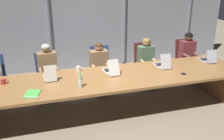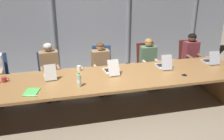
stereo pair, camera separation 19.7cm
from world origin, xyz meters
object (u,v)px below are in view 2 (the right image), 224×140
at_px(coffee_mug_far, 4,80).
at_px(conference_mic_left_side, 184,74).
at_px(person_right_end, 192,55).
at_px(person_center, 102,64).
at_px(office_chair_left_mid, 50,78).
at_px(laptop_center, 111,70).
at_px(spiral_notepad, 31,92).
at_px(laptop_right_mid, 164,65).
at_px(office_chair_center, 102,73).
at_px(water_bottle_primary, 79,80).
at_px(office_chair_right_end, 189,65).
at_px(person_left_mid, 50,67).
at_px(laptop_left_mid, 50,75).
at_px(laptop_right_end, 211,60).
at_px(office_chair_right_mid, 147,69).
at_px(coffee_mug_near, 79,68).
at_px(person_right_mid, 149,60).

distance_m(coffee_mug_far, conference_mic_left_side, 3.35).
bearing_deg(person_right_end, conference_mic_left_side, -37.23).
bearing_deg(person_center, office_chair_left_mid, -101.69).
height_order(laptop_center, conference_mic_left_side, laptop_center).
bearing_deg(person_center, spiral_notepad, -52.47).
bearing_deg(laptop_right_mid, office_chair_center, 52.38).
bearing_deg(water_bottle_primary, coffee_mug_far, 158.29).
xyz_separation_m(person_center, person_right_end, (2.25, 0.00, 0.05)).
xyz_separation_m(laptop_right_mid, person_right_end, (1.09, 0.72, -0.10)).
distance_m(office_chair_right_end, person_left_mid, 3.42).
distance_m(office_chair_center, person_left_mid, 1.22).
distance_m(person_left_mid, coffee_mug_far, 1.08).
relative_size(water_bottle_primary, conference_mic_left_side, 2.30).
height_order(laptop_left_mid, laptop_right_end, laptop_left_mid).
bearing_deg(coffee_mug_far, office_chair_right_mid, 15.65).
bearing_deg(coffee_mug_far, water_bottle_primary, -21.71).
xyz_separation_m(laptop_right_end, office_chair_center, (-2.23, 0.86, -0.42)).
relative_size(water_bottle_primary, spiral_notepad, 0.72).
height_order(laptop_center, coffee_mug_far, laptop_center).
height_order(laptop_center, water_bottle_primary, laptop_center).
xyz_separation_m(person_right_end, coffee_mug_near, (-2.80, -0.47, 0.09)).
relative_size(office_chair_right_end, spiral_notepad, 2.71).
distance_m(laptop_center, water_bottle_primary, 0.84).
bearing_deg(laptop_right_end, laptop_right_mid, 94.40).
height_order(person_left_mid, water_bottle_primary, person_left_mid).
bearing_deg(person_right_mid, laptop_right_end, 58.54).
bearing_deg(office_chair_right_end, person_center, -85.00).
height_order(person_left_mid, coffee_mug_far, person_left_mid).
xyz_separation_m(person_center, water_bottle_primary, (-0.64, -1.22, 0.21)).
relative_size(laptop_left_mid, spiral_notepad, 1.16).
bearing_deg(laptop_right_end, office_chair_right_end, 2.43).
height_order(office_chair_center, person_right_end, person_right_end).
distance_m(person_right_mid, spiral_notepad, 2.88).
height_order(person_right_mid, person_right_end, person_right_end).
relative_size(water_bottle_primary, coffee_mug_near, 1.98).
relative_size(laptop_left_mid, laptop_right_mid, 0.96).
xyz_separation_m(laptop_left_mid, laptop_center, (1.17, -0.02, 0.00)).
bearing_deg(person_right_mid, laptop_right_mid, 1.85).
relative_size(laptop_left_mid, office_chair_left_mid, 0.45).
distance_m(person_left_mid, person_right_end, 3.37).
relative_size(person_center, conference_mic_left_side, 10.12).
distance_m(laptop_left_mid, office_chair_right_end, 3.54).
height_order(office_chair_right_mid, coffee_mug_near, office_chair_right_mid).
height_order(coffee_mug_near, conference_mic_left_side, coffee_mug_near).
bearing_deg(water_bottle_primary, person_left_mid, 111.57).
relative_size(laptop_center, coffee_mug_near, 3.81).
distance_m(office_chair_center, person_right_mid, 1.14).
relative_size(laptop_right_end, office_chair_center, 0.43).
height_order(laptop_left_mid, laptop_center, laptop_center).
height_order(office_chair_right_end, person_left_mid, person_left_mid).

